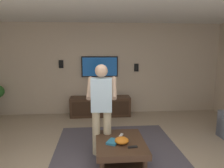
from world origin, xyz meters
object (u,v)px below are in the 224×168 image
(coffee_table, at_px, (120,147))
(book, at_px, (113,142))
(media_console, at_px, (100,106))
(tv, at_px, (100,67))
(bowl, at_px, (122,140))
(wall_speaker_left, at_px, (136,68))
(remote_black, at_px, (133,147))
(wall_speaker_right, at_px, (61,64))
(remote_white, at_px, (121,135))
(vase_round, at_px, (96,93))
(person_standing, at_px, (102,104))

(coffee_table, height_order, book, book)
(media_console, xyz_separation_m, tv, (0.24, 0.00, 1.12))
(coffee_table, distance_m, media_console, 2.60)
(bowl, bearing_deg, tv, 5.28)
(coffee_table, height_order, bowl, bowl)
(wall_speaker_left, bearing_deg, remote_black, 168.04)
(bowl, bearing_deg, wall_speaker_right, 24.95)
(tv, relative_size, remote_white, 6.96)
(tv, distance_m, wall_speaker_left, 1.07)
(bowl, height_order, vase_round, vase_round)
(tv, bearing_deg, media_console, 0.00)
(person_standing, distance_m, wall_speaker_right, 2.75)
(person_standing, height_order, bowl, person_standing)
(person_standing, bearing_deg, bowl, -141.92)
(coffee_table, distance_m, remote_white, 0.23)
(media_console, bearing_deg, book, 2.83)
(media_console, height_order, book, media_console)
(remote_white, height_order, vase_round, vase_round)
(remote_white, bearing_deg, person_standing, 86.29)
(media_console, bearing_deg, tv, -180.00)
(person_standing, relative_size, wall_speaker_right, 7.45)
(media_console, distance_m, tv, 1.14)
(remote_white, height_order, wall_speaker_right, wall_speaker_right)
(media_console, bearing_deg, wall_speaker_right, -103.06)
(vase_round, distance_m, wall_speaker_left, 1.39)
(remote_white, relative_size, wall_speaker_left, 0.68)
(bowl, relative_size, book, 1.03)
(tv, height_order, remote_black, tv)
(remote_black, height_order, wall_speaker_left, wall_speaker_left)
(remote_black, xyz_separation_m, vase_round, (2.83, 0.52, 0.25))
(book, relative_size, wall_speaker_right, 1.00)
(person_standing, height_order, remote_white, person_standing)
(coffee_table, relative_size, media_console, 0.59)
(book, distance_m, vase_round, 2.66)
(remote_white, xyz_separation_m, vase_round, (2.38, 0.40, 0.25))
(tv, height_order, remote_white, tv)
(coffee_table, xyz_separation_m, tv, (2.82, 0.26, 1.09))
(media_console, xyz_separation_m, wall_speaker_left, (0.25, -1.07, 1.08))
(coffee_table, relative_size, tv, 0.96)
(person_standing, bearing_deg, vase_round, 6.03)
(tv, height_order, person_standing, tv)
(coffee_table, height_order, wall_speaker_left, wall_speaker_left)
(tv, xyz_separation_m, remote_black, (-3.08, -0.42, -0.98))
(vase_round, bearing_deg, bowl, -172.01)
(bowl, bearing_deg, remote_black, -136.71)
(coffee_table, relative_size, wall_speaker_left, 4.55)
(person_standing, distance_m, book, 0.68)
(remote_black, distance_m, book, 0.35)
(media_console, bearing_deg, remote_black, 8.38)
(coffee_table, xyz_separation_m, bowl, (-0.10, -0.01, 0.16))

